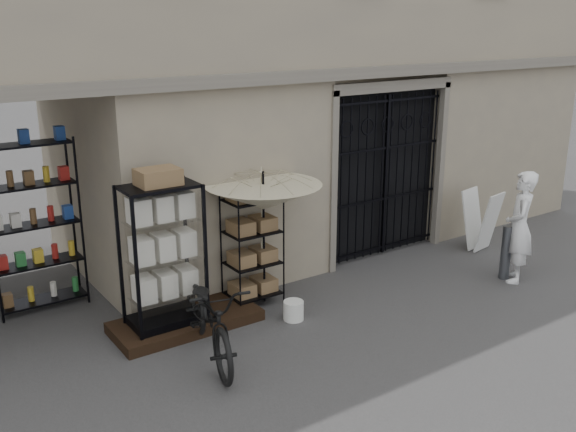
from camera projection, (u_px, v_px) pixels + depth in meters
ground at (392, 323)px, 8.92m from camera, size 80.00×80.00×0.00m
iron_gate at (379, 172)px, 11.22m from camera, size 2.50×0.21×3.00m
step_platform at (186, 321)px, 8.81m from camera, size 2.00×0.90×0.15m
display_cabinet at (163, 263)px, 8.37m from camera, size 1.10×0.88×2.06m
wire_rack at (252, 250)px, 9.33m from camera, size 0.76×0.56×1.70m
market_umbrella at (263, 190)px, 9.12m from camera, size 1.62×1.65×2.40m
white_bucket at (293, 310)px, 9.00m from camera, size 0.37×0.37×0.28m
bicycle at (212, 356)px, 8.06m from camera, size 0.95×1.21×2.03m
steel_bollard at (506, 252)px, 10.35m from camera, size 0.22×0.22×0.89m
shopkeeper at (514, 280)px, 10.41m from camera, size 1.66×1.81×0.43m
easel_sign at (481, 220)px, 11.62m from camera, size 0.61×0.67×1.09m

